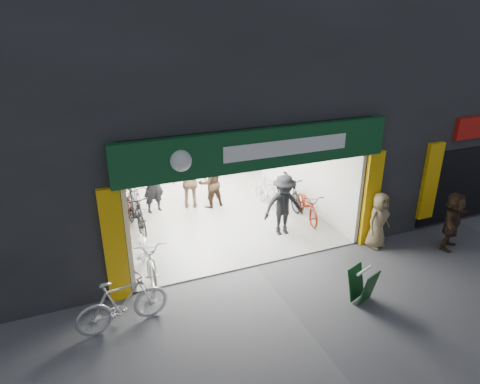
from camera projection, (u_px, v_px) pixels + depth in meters
ground at (256, 266)px, 10.54m from camera, size 60.00×60.00×0.00m
building at (219, 63)px, 13.45m from camera, size 17.00×10.27×8.00m
bike_left_front at (147, 254)px, 10.04m from camera, size 0.72×2.06×1.08m
bike_left_midfront at (135, 211)px, 12.06m from camera, size 0.79×2.04×1.20m
bike_left_midback at (126, 201)px, 12.94m from camera, size 0.90×2.04×1.04m
bike_left_back at (136, 199)px, 12.86m from camera, size 0.58×2.00×1.20m
bike_right_front at (289, 191)px, 13.60m from camera, size 0.62×1.83×1.08m
bike_right_mid at (307, 205)px, 12.77m from camera, size 0.94×1.84×0.92m
bike_right_back at (268, 192)px, 13.62m from camera, size 0.58×1.68×0.99m
parked_bike at (122, 303)px, 8.33m from camera, size 1.88×0.76×1.10m
customer_a at (153, 184)px, 13.05m from camera, size 0.79×0.64×1.89m
customer_b at (210, 183)px, 13.44m from camera, size 0.92×0.77×1.69m
customer_c at (284, 206)px, 11.71m from camera, size 1.19×0.73×1.78m
customer_d at (190, 182)px, 13.34m from camera, size 1.14×0.73×1.80m
pedestrian_near at (378, 220)px, 11.16m from camera, size 0.86×0.67×1.54m
pedestrian_far at (453, 221)px, 11.09m from camera, size 1.50×1.14×1.58m
sandwich_board at (362, 284)px, 9.12m from camera, size 0.63×0.64×0.76m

